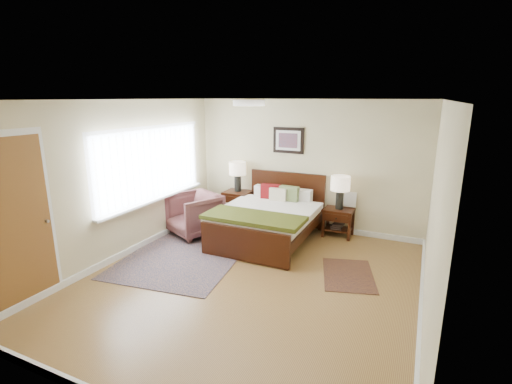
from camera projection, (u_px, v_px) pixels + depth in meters
floor at (250, 280)px, 5.27m from camera, size 5.00×5.00×0.00m
back_wall at (305, 165)px, 7.16m from camera, size 4.50×0.04×2.50m
front_wall at (104, 274)px, 2.76m from camera, size 4.50×0.04×2.50m
left_wall at (122, 180)px, 5.88m from camera, size 0.04×5.00×2.50m
right_wall at (434, 218)px, 4.05m from camera, size 0.04×5.00×2.50m
ceiling at (249, 100)px, 4.65m from camera, size 4.50×5.00×0.02m
window at (153, 166)px, 6.44m from camera, size 0.11×2.72×1.32m
door at (15, 224)px, 4.37m from camera, size 0.06×1.00×2.18m
ceil_fixture at (249, 102)px, 4.66m from camera, size 0.44×0.44×0.08m
bed at (269, 214)px, 6.63m from camera, size 1.66×2.00×1.08m
wall_art at (288, 140)px, 7.16m from camera, size 0.62×0.05×0.50m
nightstand_left at (237, 197)px, 7.68m from camera, size 0.54×0.48×0.64m
nightstand_right at (338, 219)px, 6.87m from camera, size 0.53×0.40×0.53m
lamp_left at (238, 171)px, 7.56m from camera, size 0.35×0.35×0.61m
lamp_right at (340, 186)px, 6.73m from camera, size 0.35×0.35×0.61m
armchair at (194, 214)px, 6.96m from camera, size 1.13×1.14×0.79m
rug_persian at (188, 253)px, 6.18m from camera, size 2.10×2.72×0.01m
rug_navy at (348, 275)px, 5.43m from camera, size 0.98×1.22×0.01m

